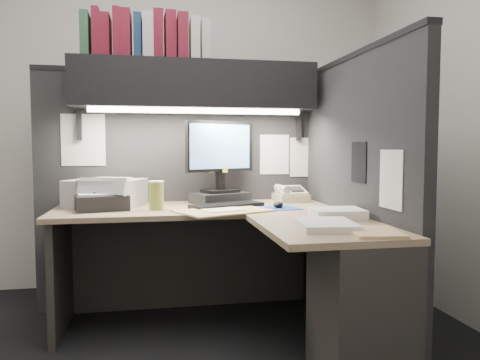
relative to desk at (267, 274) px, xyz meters
The scene contains 21 objects.
wall_back 1.81m from the desk, 105.82° to the left, with size 3.50×0.04×2.70m, color silver.
wall_front 1.80m from the desk, 105.86° to the right, with size 3.50×0.04×2.70m, color silver.
partition_back 1.07m from the desk, 113.00° to the left, with size 1.90×0.06×1.60m, color black.
partition_right 0.68m from the desk, 18.19° to the left, with size 0.06×1.50×1.60m, color black.
desk is the anchor object (origin of this frame).
overhead_shelf 1.33m from the desk, 111.79° to the left, with size 1.55×0.34×0.30m, color black.
task_light_tube 1.12m from the desk, 116.16° to the left, with size 0.04×0.04×1.32m, color white.
monitor 0.91m from the desk, 100.63° to the left, with size 0.47×0.35×0.54m.
keyboard 0.62m from the desk, 103.90° to the left, with size 0.46×0.15×0.02m, color black.
mousepad 0.52m from the desk, 66.43° to the left, with size 0.23×0.21×0.00m, color #1B4197.
mouse 0.54m from the desk, 67.70° to the left, with size 0.06×0.10×0.04m, color black.
telephone 0.88m from the desk, 64.70° to the left, with size 0.21×0.22×0.08m, color #BDB291.
coffee_cup 0.83m from the desk, 139.20° to the left, with size 0.09×0.09×0.16m, color #A6B046.
printer 1.19m from the desk, 140.52° to the left, with size 0.42×0.36×0.17m, color #9A9C9F.
notebook_stack 1.09m from the desk, 148.23° to the left, with size 0.29×0.25×0.09m, color black.
open_folder 0.47m from the desk, 119.51° to the left, with size 0.51×0.33×0.01m, color tan.
paper_stack_a 0.48m from the desk, ahead, with size 0.26×0.22×0.05m, color white.
paper_stack_b 0.48m from the desk, 57.00° to the right, with size 0.25×0.31×0.03m, color white.
manila_stack 0.67m from the desk, 54.18° to the right, with size 0.21×0.26×0.01m, color tan.
binder_row 1.66m from the desk, 128.80° to the left, with size 0.80×0.26×0.31m.
pinned_papers 0.83m from the desk, 90.40° to the left, with size 1.76×1.31×0.51m.
Camera 1 is at (-0.16, -2.33, 1.10)m, focal length 35.00 mm.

